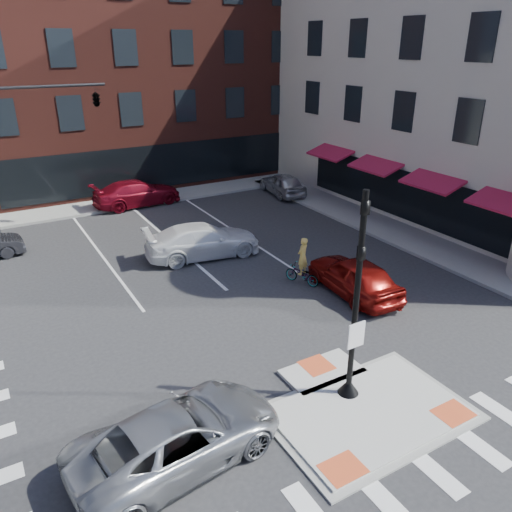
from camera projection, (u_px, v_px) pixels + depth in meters
ground at (357, 404)px, 13.99m from camera, size 120.00×120.00×0.00m
refuge_island at (363, 408)px, 13.76m from camera, size 5.40×4.65×0.13m
sidewalk_e at (388, 228)px, 26.88m from camera, size 3.00×24.00×0.15m
sidewalk_n at (171, 194)px, 32.81m from camera, size 26.00×3.00×0.15m
building_n at (115, 63)px, 37.68m from camera, size 24.40×18.40×15.50m
building_far_right at (116, 72)px, 58.63m from camera, size 12.00×12.00×12.00m
signal_pole at (354, 325)px, 13.37m from camera, size 0.60×0.60×5.98m
mast_arm_signal at (67, 112)px, 24.22m from camera, size 6.10×2.24×8.00m
silver_suv at (178, 436)px, 11.84m from camera, size 5.51×3.12×1.45m
red_sedan at (354, 276)px, 19.81m from camera, size 2.11×4.67×1.56m
white_pickup at (203, 240)px, 23.32m from camera, size 5.62×2.86×1.56m
bg_car_silver at (283, 184)px, 32.77m from camera, size 2.22×4.44×1.45m
bg_car_red at (137, 193)px, 30.63m from camera, size 5.49×2.52×1.55m
cyclist at (302, 269)px, 20.66m from camera, size 1.13×1.68×2.05m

